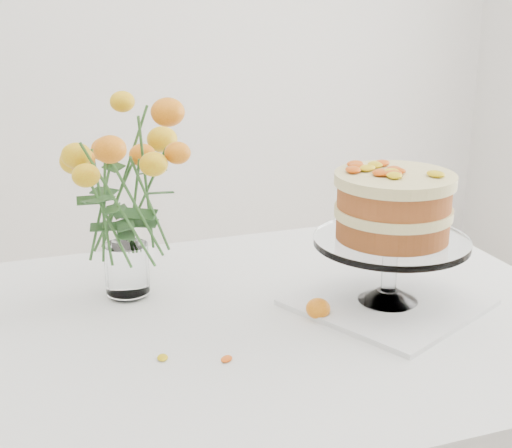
# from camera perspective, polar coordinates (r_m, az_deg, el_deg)

# --- Properties ---
(table) EXTENTS (1.43, 0.93, 0.76)m
(table) POSITION_cam_1_polar(r_m,az_deg,el_deg) (1.38, -3.27, -10.99)
(table) COLOR tan
(table) RESTS_ON ground
(napkin) EXTENTS (0.42, 0.42, 0.01)m
(napkin) POSITION_cam_1_polar(r_m,az_deg,el_deg) (1.43, 10.46, -6.19)
(napkin) COLOR white
(napkin) RESTS_ON table
(cake_stand) EXTENTS (0.30, 0.30, 0.27)m
(cake_stand) POSITION_cam_1_polar(r_m,az_deg,el_deg) (1.37, 10.90, 0.86)
(cake_stand) COLOR white
(cake_stand) RESTS_ON napkin
(rose_vase) EXTENTS (0.36, 0.36, 0.44)m
(rose_vase) POSITION_cam_1_polar(r_m,az_deg,el_deg) (1.39, -10.74, 4.12)
(rose_vase) COLOR white
(rose_vase) RESTS_ON table
(loose_rose_far) EXTENTS (0.08, 0.05, 0.04)m
(loose_rose_far) POSITION_cam_1_polar(r_m,az_deg,el_deg) (1.35, 5.00, -6.76)
(loose_rose_far) COLOR #CA6209
(loose_rose_far) RESTS_ON table
(stray_petal_a) EXTENTS (0.03, 0.02, 0.00)m
(stray_petal_a) POSITION_cam_1_polar(r_m,az_deg,el_deg) (1.23, -7.48, -10.57)
(stray_petal_a) COLOR #DEB80E
(stray_petal_a) RESTS_ON table
(stray_petal_b) EXTENTS (0.03, 0.02, 0.00)m
(stray_petal_b) POSITION_cam_1_polar(r_m,az_deg,el_deg) (1.21, -2.37, -10.75)
(stray_petal_b) COLOR #DEB80E
(stray_petal_b) RESTS_ON table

